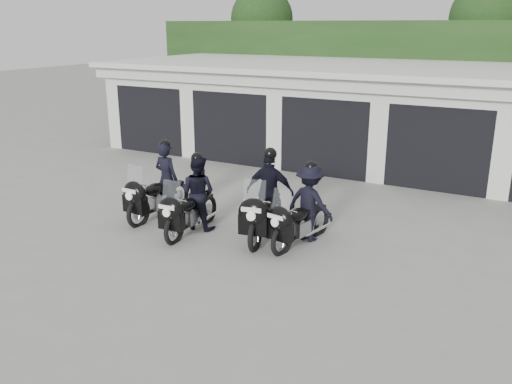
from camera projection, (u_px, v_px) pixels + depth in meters
The scene contains 7 objects.
ground at pixel (222, 239), 10.99m from camera, with size 80.00×80.00×0.00m, color gray.
garage_block at pixel (354, 114), 17.34m from camera, with size 16.40×6.80×2.96m.
background_vegetation at pixel (406, 62), 20.85m from camera, with size 20.00×3.90×5.80m.
police_bike_a at pixel (159, 187), 12.07m from camera, with size 0.67×2.04×1.78m.
police_bike_b at pixel (194, 198), 11.24m from camera, with size 0.79×1.96×1.71m.
police_bike_c at pixel (268, 198), 11.01m from camera, with size 1.10×2.11×1.85m.
police_bike_d at pixel (305, 208), 10.63m from camera, with size 1.09×1.92×1.69m.
Camera 1 is at (5.47, -8.65, 4.17)m, focal length 38.00 mm.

